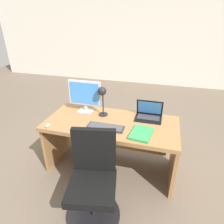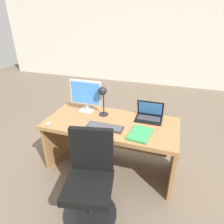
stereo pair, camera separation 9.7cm
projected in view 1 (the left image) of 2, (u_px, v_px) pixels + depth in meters
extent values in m
plane|color=#6B5B4C|center=(131.00, 118.00, 4.04)|extent=(12.00, 12.00, 0.00)
cube|color=silver|center=(149.00, 36.00, 5.54)|extent=(10.00, 0.10, 2.80)
cube|color=#9E7042|center=(111.00, 124.00, 2.43)|extent=(1.64, 0.76, 0.05)
cube|color=#9E7042|center=(58.00, 138.00, 2.79)|extent=(0.04, 0.67, 0.68)
cube|color=#9E7042|center=(174.00, 158.00, 2.40)|extent=(0.04, 0.67, 0.68)
cube|color=#9E7042|center=(117.00, 134.00, 2.83)|extent=(1.45, 0.02, 0.47)
cube|color=#B7BABF|center=(86.00, 111.00, 2.69)|extent=(0.20, 0.16, 0.01)
cube|color=#B7BABF|center=(86.00, 107.00, 2.68)|extent=(0.04, 0.02, 0.09)
cube|color=#B7BABF|center=(85.00, 93.00, 2.58)|extent=(0.44, 0.04, 0.33)
cube|color=#3F8CEA|center=(84.00, 94.00, 2.56)|extent=(0.40, 0.00, 0.29)
cube|color=black|center=(148.00, 118.00, 2.50)|extent=(0.33, 0.26, 0.01)
cube|color=#38383D|center=(148.00, 117.00, 2.51)|extent=(0.28, 0.14, 0.00)
cube|color=black|center=(150.00, 108.00, 2.51)|extent=(0.33, 0.11, 0.23)
cube|color=#3F8CEA|center=(150.00, 108.00, 2.51)|extent=(0.29, 0.08, 0.19)
cube|color=#2D2D33|center=(106.00, 127.00, 2.29)|extent=(0.44, 0.15, 0.02)
cube|color=#47474C|center=(106.00, 126.00, 2.28)|extent=(0.40, 0.13, 0.00)
ellipsoid|color=silver|center=(48.00, 125.00, 2.32)|extent=(0.04, 0.08, 0.03)
cylinder|color=black|center=(103.00, 114.00, 2.59)|extent=(0.12, 0.12, 0.01)
cylinder|color=black|center=(103.00, 104.00, 2.52)|extent=(0.02, 0.02, 0.29)
sphere|color=black|center=(102.00, 91.00, 2.41)|extent=(0.11, 0.11, 0.11)
cube|color=green|center=(141.00, 133.00, 2.16)|extent=(0.26, 0.33, 0.03)
cylinder|color=black|center=(94.00, 214.00, 2.07)|extent=(0.56, 0.56, 0.04)
cylinder|color=black|center=(93.00, 202.00, 1.98)|extent=(0.05, 0.05, 0.34)
cube|color=black|center=(92.00, 187.00, 1.89)|extent=(0.54, 0.54, 0.08)
cube|color=black|center=(94.00, 150.00, 1.96)|extent=(0.44, 0.15, 0.49)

